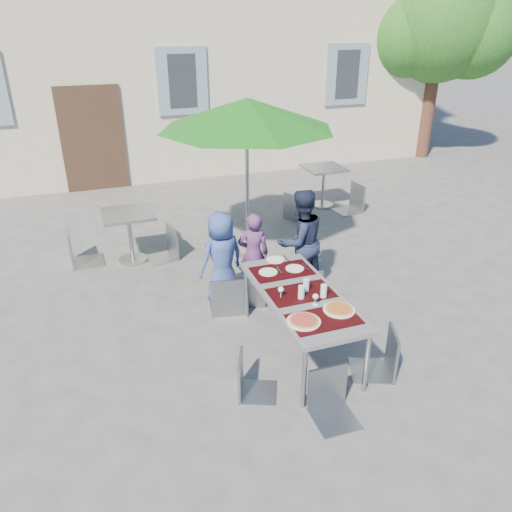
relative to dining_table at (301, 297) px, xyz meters
name	(u,v)px	position (x,y,z in m)	size (l,w,h in m)	color
ground	(342,375)	(0.25, -0.57, -0.70)	(90.00, 90.00, 0.00)	#4D4D50
tree	(440,25)	(6.80, 6.96, 2.55)	(3.60, 3.00, 4.70)	#4B2E20
dining_table	(301,297)	(0.00, 0.00, 0.00)	(0.80, 1.85, 0.76)	#4B4B50
pizza_near_left	(304,321)	(-0.21, -0.53, 0.07)	(0.34, 0.34, 0.03)	white
pizza_near_right	(339,309)	(0.22, -0.46, 0.07)	(0.33, 0.33, 0.03)	white
glassware	(308,290)	(0.03, -0.09, 0.13)	(0.50, 0.36, 0.15)	silver
place_settings	(280,267)	(0.01, 0.65, 0.06)	(0.59, 0.51, 0.01)	white
child_0	(222,258)	(-0.51, 1.35, -0.06)	(0.62, 0.40, 1.27)	#344D90
child_1	(253,254)	(-0.05, 1.43, -0.11)	(0.43, 0.28, 1.17)	#573166
child_2	(300,242)	(0.58, 1.30, 0.03)	(0.71, 0.41, 1.46)	#1B223C
chair_0	(227,272)	(-0.53, 1.05, -0.12)	(0.51, 0.52, 0.99)	gray
chair_1	(251,269)	(-0.18, 1.15, -0.18)	(0.52, 0.52, 0.89)	gray
chair_2	(308,267)	(0.55, 0.99, -0.21)	(0.39, 0.39, 0.85)	gray
chair_3	(249,354)	(-0.77, -0.50, -0.21)	(0.49, 0.49, 0.84)	#94999F
chair_4	(386,328)	(0.67, -0.66, -0.13)	(0.56, 0.56, 0.97)	gray
chair_5	(334,369)	(-0.13, -1.03, -0.16)	(0.41, 0.42, 0.91)	gray
patio_umbrella	(247,115)	(0.29, 2.66, 1.49)	(2.61, 2.61, 2.43)	#B1B4BA
cafe_table_0	(129,227)	(-1.50, 2.98, -0.12)	(0.76, 0.76, 0.81)	#B1B4BA
bg_chair_l_0	(75,226)	(-2.28, 3.17, -0.07)	(0.49, 0.48, 1.06)	#8E9399
bg_chair_r_0	(165,224)	(-0.97, 2.94, -0.12)	(0.51, 0.51, 0.97)	gray
cafe_table_1	(324,179)	(2.42, 4.25, -0.13)	(0.75, 0.75, 0.80)	#B1B4BA
bg_chair_l_1	(297,190)	(1.62, 3.76, -0.12)	(0.57, 0.57, 0.98)	gray
bg_chair_r_1	(354,181)	(2.84, 3.80, -0.09)	(0.49, 0.49, 1.03)	gray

